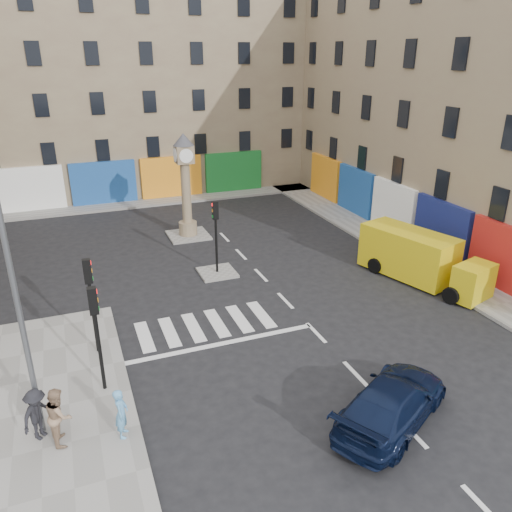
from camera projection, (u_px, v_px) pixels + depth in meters
ground at (328, 345)px, 19.23m from camera, size 120.00×120.00×0.00m
sidewalk_left at (13, 458)px, 13.78m from camera, size 7.00×16.00×0.15m
sidewalk_right at (374, 234)px, 30.74m from camera, size 2.60×30.00×0.15m
sidewalk_far at (135, 203)px, 37.00m from camera, size 32.00×2.40×0.15m
island_near at (217, 273)px, 25.43m from camera, size 1.80×1.80×0.12m
island_far at (188, 235)px, 30.60m from camera, size 2.40×2.40×0.12m
building_right at (475, 97)px, 29.84m from camera, size 10.00×30.00×16.00m
building_far at (114, 79)px, 38.80m from camera, size 32.00×10.00×17.00m
traffic_light_left_near at (96, 323)px, 15.62m from camera, size 0.28×0.22×3.70m
traffic_light_left_far at (90, 291)px, 17.69m from camera, size 0.28×0.22×3.70m
traffic_light_island at (216, 226)px, 24.47m from camera, size 0.28×0.22×3.70m
lamp_post at (14, 289)px, 12.95m from camera, size 0.50×0.25×8.30m
clock_pillar at (185, 179)px, 29.27m from camera, size 1.20×1.20×6.10m
navy_sedan at (392, 402)px, 15.02m from camera, size 5.26×4.19×1.43m
yellow_van at (419, 258)px, 24.35m from camera, size 3.68×6.74×2.35m
pedestrian_blue at (121, 413)px, 14.24m from camera, size 0.52×0.65×1.57m
pedestrian_tan at (59, 415)px, 14.01m from camera, size 0.69×0.88×1.76m
pedestrian_dark at (37, 414)px, 14.16m from camera, size 1.15×1.17×1.62m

